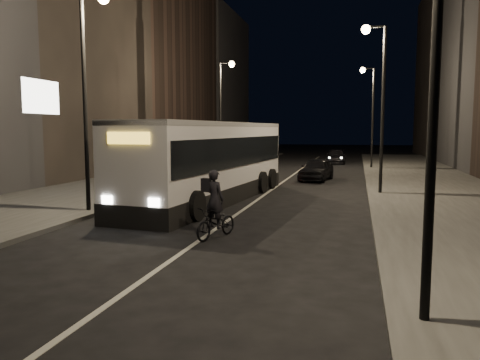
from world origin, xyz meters
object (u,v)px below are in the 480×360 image
Objects in this scene: streetlight_left_far at (224,101)px; car_near at (316,169)px; streetlight_left_near at (90,73)px; city_bus at (211,158)px; streetlight_right_mid at (378,86)px; car_mid at (257,162)px; cyclist_on_bicycle at (216,216)px; streetlight_right_far at (370,104)px; car_far at (336,157)px.

streetlight_left_far reaches higher than car_near.
streetlight_left_near is 6.49m from city_bus.
streetlight_right_mid is 1.00× the size of streetlight_left_near.
streetlight_left_far is at bearing 60.75° from car_mid.
cyclist_on_bicycle is 24.85m from car_mid.
streetlight_left_far reaches higher than city_bus.
cyclist_on_bicycle is at bearing -74.55° from streetlight_left_far.
streetlight_right_far is at bearing 90.00° from streetlight_right_mid.
streetlight_left_near is 22.36m from car_mid.
streetlight_left_near is 2.15× the size of car_mid.
city_bus is at bearing -104.06° from car_near.
streetlight_right_far is 12.24m from streetlight_left_far.
streetlight_right_mid reaches higher than car_far.
car_mid is (-1.57, 17.36, -1.33)m from city_bus.
car_far is at bearing -131.16° from car_mid.
car_near is 15.71m from car_far.
cyclist_on_bicycle is at bearing -94.51° from car_far.
car_far is (0.56, 15.70, -0.07)m from car_near.
car_far is (6.09, 8.23, 0.03)m from car_mid.
streetlight_left_near is at bearing 174.42° from cyclist_on_bicycle.
streetlight_left_far reaches higher than cyclist_on_bicycle.
city_bus is (-7.36, -3.57, -3.41)m from streetlight_right_mid.
streetlight_right_mid reaches higher than car_mid.
streetlight_right_mid and streetlight_left_near have the same top height.
cyclist_on_bicycle is (5.73, -2.74, -4.66)m from streetlight_left_near.
car_near is at bearing 73.84° from city_bus.
car_far is at bearing 106.32° from cyclist_on_bicycle.
city_bus is at bearing -110.61° from streetlight_right_far.
streetlight_right_far is (0.00, 16.00, 0.00)m from streetlight_right_mid.
car_mid is (-4.00, 24.52, -0.08)m from cyclist_on_bicycle.
car_far is (2.09, 32.75, -0.05)m from cyclist_on_bicycle.
streetlight_left_far is 3.88× the size of cyclist_on_bicycle.
car_mid is (-5.53, 7.48, -0.10)m from car_near.
car_near is 1.12× the size of car_mid.
streetlight_right_mid is 3.88× the size of cyclist_on_bicycle.
streetlight_right_mid is 22.69m from car_far.
streetlight_right_mid is at bearing -90.00° from streetlight_right_far.
streetlight_right_mid is 2.15× the size of car_mid.
car_near is (3.96, 9.88, -1.24)m from city_bus.
streetlight_left_near is 16.70m from car_near.
city_bus is at bearing -76.33° from streetlight_left_far.
cyclist_on_bicycle reaches higher than car_mid.
streetlight_right_far reaches higher than car_mid.
streetlight_right_far is 1.00× the size of streetlight_left_far.
city_bus is at bearing 90.51° from car_mid.
streetlight_left_near is at bearing -143.12° from streetlight_right_mid.
cyclist_on_bicycle is at bearing -114.66° from streetlight_right_mid.
streetlight_right_mid is at bearing -83.50° from car_far.
car_near is at bearing 104.86° from cyclist_on_bicycle.
city_bus is at bearing 128.70° from cyclist_on_bicycle.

